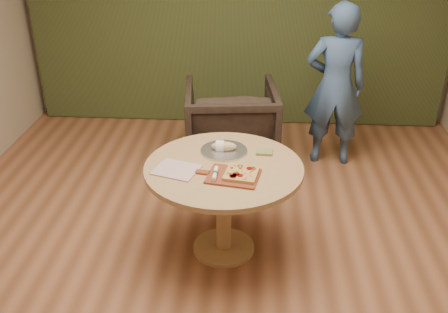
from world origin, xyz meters
TOP-DOWN VIEW (x-y plane):
  - room_shell at (0.00, 0.00)m, footprint 5.04×6.04m
  - curtain at (0.00, 2.90)m, footprint 4.80×0.14m
  - pedestal_table at (0.00, 0.31)m, footprint 1.15×1.15m
  - pizza_paddle at (0.07, 0.15)m, footprint 0.47×0.34m
  - flatbread_pizza at (0.13, 0.15)m, footprint 0.26×0.26m
  - cutlery_roll at (-0.04, 0.14)m, footprint 0.04×0.20m
  - newspaper at (-0.33, 0.21)m, footprint 0.36×0.33m
  - serving_tray at (-0.01, 0.53)m, footprint 0.36×0.36m
  - bread_roll at (-0.02, 0.53)m, footprint 0.19×0.09m
  - green_packet at (0.30, 0.53)m, footprint 0.13×0.11m
  - armchair at (-0.02, 1.79)m, footprint 0.98×0.93m
  - person_standing at (1.00, 1.89)m, footprint 0.61×0.41m

SIDE VIEW (x-z plane):
  - armchair at x=-0.02m, z-range 0.00..0.92m
  - pedestal_table at x=0.00m, z-range 0.23..0.98m
  - newspaper at x=-0.33m, z-range 0.75..0.76m
  - serving_tray at x=-0.01m, z-range 0.75..0.77m
  - pizza_paddle at x=0.07m, z-range 0.75..0.77m
  - green_packet at x=0.30m, z-range 0.75..0.77m
  - flatbread_pizza at x=0.13m, z-range 0.76..0.80m
  - cutlery_roll at x=-0.04m, z-range 0.76..0.80m
  - bread_roll at x=-0.02m, z-range 0.75..0.84m
  - person_standing at x=1.00m, z-range 0.00..1.64m
  - room_shell at x=0.00m, z-range -0.02..2.82m
  - curtain at x=0.00m, z-range 0.01..2.79m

